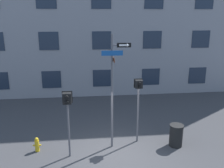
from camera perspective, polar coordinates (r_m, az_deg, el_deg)
The scene contains 6 objects.
ground_plane at distance 10.64m, azimuth 0.90°, elevation -16.08°, with size 60.00×60.00×0.00m, color #38383A.
street_sign_pole at distance 10.17m, azimuth 0.30°, elevation -0.16°, with size 1.18×0.74×4.85m.
pedestrian_signal_left at distance 9.79m, azimuth -10.15°, elevation -5.00°, with size 0.40×0.40×2.75m.
pedestrian_signal_right at distance 10.84m, azimuth 6.06°, elevation -2.35°, with size 0.37×0.40×2.92m.
fire_hydrant at distance 11.24m, azimuth -16.76°, elevation -13.12°, with size 0.34×0.18×0.63m.
trash_bin at distance 11.45m, azimuth 14.44°, elevation -11.30°, with size 0.61×0.61×0.99m.
Camera 1 is at (-1.15, -8.94, 5.65)m, focal length 40.00 mm.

